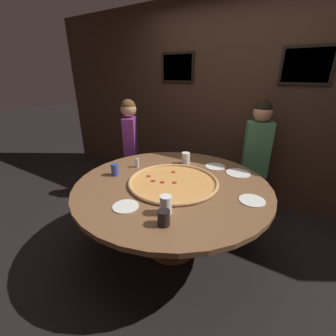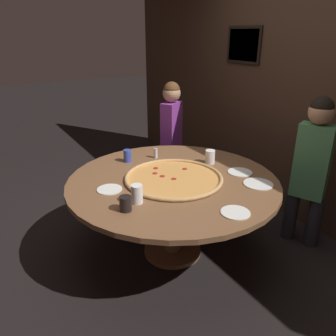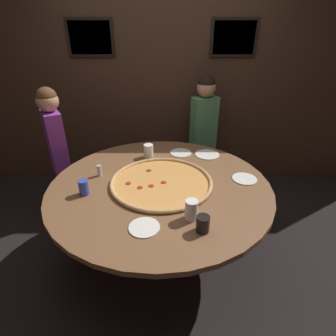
% 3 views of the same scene
% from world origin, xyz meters
% --- Properties ---
extents(ground_plane, '(24.00, 24.00, 0.00)m').
position_xyz_m(ground_plane, '(0.00, 0.00, 0.00)').
color(ground_plane, black).
extents(back_wall, '(6.40, 0.08, 2.60)m').
position_xyz_m(back_wall, '(0.00, 1.48, 1.30)').
color(back_wall, '#3D281C').
rests_on(back_wall, ground_plane).
extents(dining_table, '(1.77, 1.77, 0.74)m').
position_xyz_m(dining_table, '(0.00, 0.00, 0.63)').
color(dining_table, brown).
rests_on(dining_table, ground_plane).
extents(giant_pizza, '(0.83, 0.83, 0.03)m').
position_xyz_m(giant_pizza, '(0.01, 0.00, 0.75)').
color(giant_pizza, '#E0994C').
rests_on(giant_pizza, dining_table).
extents(drink_cup_beside_pizza, '(0.09, 0.09, 0.13)m').
position_xyz_m(drink_cup_beside_pizza, '(-0.12, 0.49, 0.80)').
color(drink_cup_beside_pizza, white).
rests_on(drink_cup_beside_pizza, dining_table).
extents(drink_cup_far_left, '(0.08, 0.08, 0.11)m').
position_xyz_m(drink_cup_far_left, '(0.28, -0.56, 0.79)').
color(drink_cup_far_left, black).
rests_on(drink_cup_far_left, dining_table).
extents(drink_cup_by_shaker, '(0.08, 0.08, 0.14)m').
position_xyz_m(drink_cup_by_shaker, '(0.22, -0.44, 0.81)').
color(drink_cup_by_shaker, white).
rests_on(drink_cup_by_shaker, dining_table).
extents(drink_cup_front_edge, '(0.07, 0.07, 0.12)m').
position_xyz_m(drink_cup_front_edge, '(-0.56, -0.16, 0.80)').
color(drink_cup_front_edge, '#384CB7').
rests_on(drink_cup_front_edge, dining_table).
extents(white_plate_left_side, '(0.21, 0.21, 0.01)m').
position_xyz_m(white_plate_left_side, '(0.19, 0.58, 0.74)').
color(white_plate_left_side, white).
rests_on(white_plate_left_side, dining_table).
extents(white_plate_beside_cup, '(0.24, 0.24, 0.01)m').
position_xyz_m(white_plate_beside_cup, '(0.45, 0.53, 0.74)').
color(white_plate_beside_cup, white).
rests_on(white_plate_beside_cup, dining_table).
extents(white_plate_near_front, '(0.20, 0.20, 0.01)m').
position_xyz_m(white_plate_near_front, '(0.70, 0.06, 0.74)').
color(white_plate_near_front, white).
rests_on(white_plate_near_front, dining_table).
extents(white_plate_right_side, '(0.20, 0.20, 0.01)m').
position_xyz_m(white_plate_right_side, '(-0.08, -0.53, 0.74)').
color(white_plate_right_side, white).
rests_on(white_plate_right_side, dining_table).
extents(condiment_shaker, '(0.04, 0.04, 0.10)m').
position_xyz_m(condiment_shaker, '(-0.51, 0.12, 0.79)').
color(condiment_shaker, silver).
rests_on(condiment_shaker, dining_table).
extents(diner_side_left, '(0.37, 0.26, 1.40)m').
position_xyz_m(diner_side_left, '(0.49, 1.15, 0.79)').
color(diner_side_left, '#232328').
rests_on(diner_side_left, ground_plane).
extents(diner_centre_back, '(0.29, 0.36, 1.37)m').
position_xyz_m(diner_centre_back, '(-1.07, 0.65, 0.78)').
color(diner_centre_back, '#232328').
rests_on(diner_centre_back, ground_plane).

